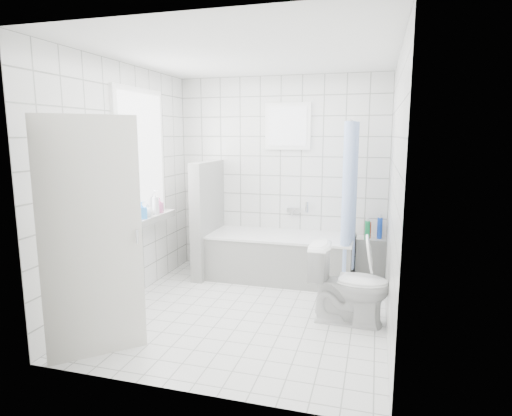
% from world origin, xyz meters
% --- Properties ---
extents(ground, '(3.00, 3.00, 0.00)m').
position_xyz_m(ground, '(0.00, 0.00, 0.00)').
color(ground, white).
rests_on(ground, ground).
extents(ceiling, '(3.00, 3.00, 0.00)m').
position_xyz_m(ceiling, '(0.00, 0.00, 2.60)').
color(ceiling, white).
rests_on(ceiling, ground).
extents(wall_back, '(2.80, 0.02, 2.60)m').
position_xyz_m(wall_back, '(0.00, 1.50, 1.30)').
color(wall_back, white).
rests_on(wall_back, ground).
extents(wall_front, '(2.80, 0.02, 2.60)m').
position_xyz_m(wall_front, '(0.00, -1.50, 1.30)').
color(wall_front, white).
rests_on(wall_front, ground).
extents(wall_left, '(0.02, 3.00, 2.60)m').
position_xyz_m(wall_left, '(-1.40, 0.00, 1.30)').
color(wall_left, white).
rests_on(wall_left, ground).
extents(wall_right, '(0.02, 3.00, 2.60)m').
position_xyz_m(wall_right, '(1.40, 0.00, 1.30)').
color(wall_right, white).
rests_on(wall_right, ground).
extents(window_left, '(0.01, 0.90, 1.40)m').
position_xyz_m(window_left, '(-1.35, 0.30, 1.60)').
color(window_left, white).
rests_on(window_left, wall_left).
extents(window_back, '(0.50, 0.01, 0.50)m').
position_xyz_m(window_back, '(0.10, 1.46, 1.95)').
color(window_back, white).
rests_on(window_back, wall_back).
extents(window_sill, '(0.18, 1.02, 0.08)m').
position_xyz_m(window_sill, '(-1.31, 0.30, 0.86)').
color(window_sill, white).
rests_on(window_sill, wall_left).
extents(door, '(0.61, 0.58, 2.00)m').
position_xyz_m(door, '(-0.96, -1.21, 1.00)').
color(door, silver).
rests_on(door, ground).
extents(bathtub, '(1.83, 0.77, 0.58)m').
position_xyz_m(bathtub, '(0.10, 1.12, 0.29)').
color(bathtub, white).
rests_on(bathtub, ground).
extents(partition_wall, '(0.15, 0.85, 1.50)m').
position_xyz_m(partition_wall, '(-0.88, 1.07, 0.75)').
color(partition_wall, white).
rests_on(partition_wall, ground).
extents(tiled_ledge, '(0.40, 0.24, 0.55)m').
position_xyz_m(tiled_ledge, '(1.23, 1.38, 0.28)').
color(tiled_ledge, white).
rests_on(tiled_ledge, ground).
extents(toilet, '(0.79, 0.47, 0.79)m').
position_xyz_m(toilet, '(1.03, 0.02, 0.39)').
color(toilet, white).
rests_on(toilet, ground).
extents(curtain_rod, '(0.02, 0.80, 0.02)m').
position_xyz_m(curtain_rod, '(0.95, 1.10, 2.00)').
color(curtain_rod, silver).
rests_on(curtain_rod, wall_back).
extents(shower_curtain, '(0.14, 0.48, 1.78)m').
position_xyz_m(shower_curtain, '(0.95, 0.97, 1.10)').
color(shower_curtain, '#4E7DE5').
rests_on(shower_curtain, curtain_rod).
extents(tub_faucet, '(0.18, 0.06, 0.06)m').
position_xyz_m(tub_faucet, '(0.20, 1.46, 0.85)').
color(tub_faucet, silver).
rests_on(tub_faucet, wall_back).
extents(sill_bottles, '(0.17, 0.72, 0.30)m').
position_xyz_m(sill_bottles, '(-1.30, 0.23, 1.02)').
color(sill_bottles, '#3599F1').
rests_on(sill_bottles, window_sill).
extents(ledge_bottles, '(0.21, 0.16, 0.26)m').
position_xyz_m(ledge_bottles, '(1.22, 1.36, 0.67)').
color(ledge_bottles, '#199A4F').
rests_on(ledge_bottles, tiled_ledge).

